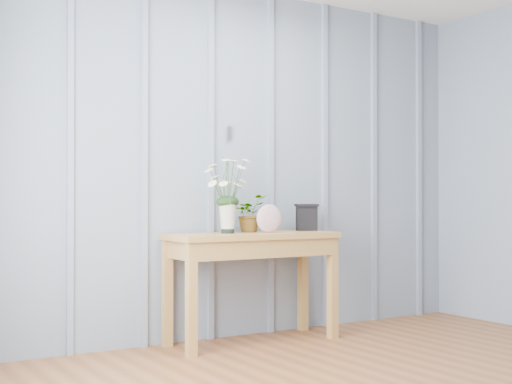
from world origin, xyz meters
TOP-DOWN VIEW (x-y plane):
  - room_shell at (-0.00, 0.92)m, footprint 4.00×4.50m
  - sideboard at (-0.05, 1.99)m, footprint 1.20×0.45m
  - daisy_vase at (-0.24, 2.01)m, footprint 0.39×0.30m
  - spider_plant at (-0.01, 2.11)m, footprint 0.29×0.27m
  - felt_disc_vessel at (0.05, 1.95)m, footprint 0.20×0.07m
  - carved_box at (0.45, 2.06)m, footprint 0.20×0.18m

SIDE VIEW (x-z plane):
  - sideboard at x=-0.05m, z-range 0.26..1.01m
  - felt_disc_vessel at x=0.05m, z-range 0.75..0.95m
  - carved_box at x=0.45m, z-range 0.75..0.95m
  - spider_plant at x=-0.01m, z-range 0.75..1.01m
  - daisy_vase at x=-0.24m, z-range 0.82..1.37m
  - room_shell at x=0.00m, z-range 0.74..3.24m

